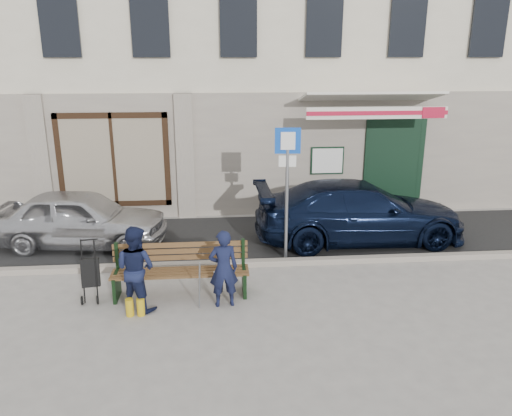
{
  "coord_description": "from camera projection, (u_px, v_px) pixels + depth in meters",
  "views": [
    {
      "loc": [
        -0.65,
        -7.82,
        4.1
      ],
      "look_at": [
        0.14,
        1.6,
        1.2
      ],
      "focal_mm": 35.0,
      "sensor_mm": 36.0,
      "label": 1
    }
  ],
  "objects": [
    {
      "name": "man",
      "position": [
        223.0,
        269.0,
        8.35
      ],
      "size": [
        0.53,
        0.38,
        1.36
      ],
      "primitive_type": "imported",
      "rotation": [
        0.0,
        0.0,
        3.26
      ],
      "color": "#131835",
      "rests_on": "ground"
    },
    {
      "name": "curb",
      "position": [
        249.0,
        263.0,
        10.11
      ],
      "size": [
        60.0,
        0.18,
        0.12
      ],
      "primitive_type": "cube",
      "color": "#9E9384",
      "rests_on": "ground"
    },
    {
      "name": "parking_sign",
      "position": [
        287.0,
        173.0,
        9.95
      ],
      "size": [
        0.51,
        0.08,
        2.75
      ],
      "rotation": [
        0.0,
        0.0,
        -0.06
      ],
      "color": "gray",
      "rests_on": "ground"
    },
    {
      "name": "car_navy",
      "position": [
        359.0,
        212.0,
        11.35
      ],
      "size": [
        4.78,
        2.02,
        1.38
      ],
      "primitive_type": "imported",
      "rotation": [
        0.0,
        0.0,
        1.59
      ],
      "color": "black",
      "rests_on": "ground"
    },
    {
      "name": "ground",
      "position": [
        256.0,
        301.0,
        8.7
      ],
      "size": [
        80.0,
        80.0,
        0.0
      ],
      "primitive_type": "plane",
      "color": "#9E9991",
      "rests_on": "ground"
    },
    {
      "name": "asphalt_lane",
      "position": [
        245.0,
        238.0,
        11.65
      ],
      "size": [
        60.0,
        3.2,
        0.01
      ],
      "primitive_type": "cube",
      "color": "#282828",
      "rests_on": "ground"
    },
    {
      "name": "woman",
      "position": [
        136.0,
        268.0,
        8.24
      ],
      "size": [
        0.89,
        0.83,
        1.46
      ],
      "primitive_type": "imported",
      "rotation": [
        0.0,
        0.0,
        2.61
      ],
      "color": "#151C3B",
      "rests_on": "ground"
    },
    {
      "name": "bench",
      "position": [
        178.0,
        272.0,
        8.77
      ],
      "size": [
        2.4,
        1.17,
        0.98
      ],
      "color": "brown",
      "rests_on": "ground"
    },
    {
      "name": "car_silver",
      "position": [
        81.0,
        218.0,
        11.04
      ],
      "size": [
        3.9,
        1.92,
        1.28
      ],
      "primitive_type": "imported",
      "rotation": [
        0.0,
        0.0,
        1.46
      ],
      "color": "silver",
      "rests_on": "ground"
    },
    {
      "name": "building",
      "position": [
        233.0,
        25.0,
        15.3
      ],
      "size": [
        20.0,
        8.27,
        10.0
      ],
      "color": "beige",
      "rests_on": "ground"
    },
    {
      "name": "stroller",
      "position": [
        90.0,
        274.0,
        8.64
      ],
      "size": [
        0.35,
        0.46,
        1.06
      ],
      "rotation": [
        0.0,
        0.0,
        0.16
      ],
      "color": "black",
      "rests_on": "ground"
    }
  ]
}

